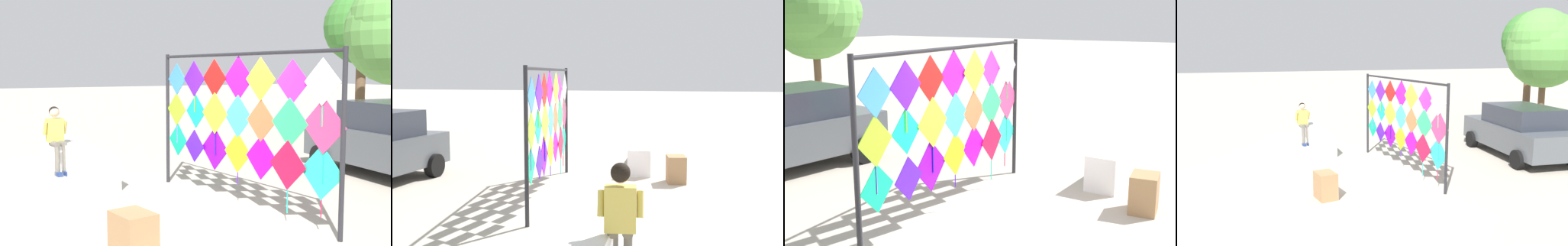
{
  "view_description": "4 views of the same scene",
  "coord_description": "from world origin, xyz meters",
  "views": [
    {
      "loc": [
        7.14,
        -3.62,
        2.3
      ],
      "look_at": [
        0.33,
        0.1,
        1.49
      ],
      "focal_mm": 47.06,
      "sensor_mm": 36.0,
      "label": 1
    },
    {
      "loc": [
        -9.71,
        -1.67,
        2.48
      ],
      "look_at": [
        0.11,
        0.33,
        1.47
      ],
      "focal_mm": 45.54,
      "sensor_mm": 36.0,
      "label": 2
    },
    {
      "loc": [
        -6.1,
        -3.5,
        2.99
      ],
      "look_at": [
        -0.33,
        0.39,
        1.55
      ],
      "focal_mm": 46.36,
      "sensor_mm": 36.0,
      "label": 3
    },
    {
      "loc": [
        10.32,
        -3.34,
        3.31
      ],
      "look_at": [
        0.56,
        0.05,
        1.5
      ],
      "focal_mm": 37.54,
      "sensor_mm": 36.0,
      "label": 4
    }
  ],
  "objects": [
    {
      "name": "cardboard_box_large",
      "position": [
        1.57,
        -1.43,
        0.31
      ],
      "size": [
        0.6,
        0.49,
        0.62
      ],
      "primitive_type": "cube",
      "rotation": [
        0.0,
        0.0,
        0.16
      ],
      "color": "#9E754C",
      "rests_on": "ground"
    },
    {
      "name": "tree_palm_like",
      "position": [
        4.9,
        10.57,
        3.24
      ],
      "size": [
        3.47,
        3.15,
        4.68
      ],
      "color": "brown",
      "rests_on": "ground"
    },
    {
      "name": "ground",
      "position": [
        0.0,
        0.0,
        0.0
      ],
      "size": [
        120.0,
        120.0,
        0.0
      ],
      "primitive_type": "plane",
      "color": "#ADA393"
    },
    {
      "name": "plaza_ledge_right",
      "position": [
        4.18,
        -0.55,
        0.32
      ],
      "size": [
        4.46,
        0.56,
        0.64
      ],
      "primitive_type": "cube",
      "color": "white",
      "rests_on": "ground"
    },
    {
      "name": "kite_display_rack",
      "position": [
        0.06,
        1.08,
        1.59
      ],
      "size": [
        4.52,
        0.51,
        2.61
      ],
      "color": "#232328",
      "rests_on": "ground"
    }
  ]
}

